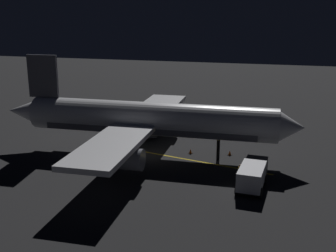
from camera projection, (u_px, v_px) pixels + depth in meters
The scene contains 8 objects.
ground_plane at pixel (151, 156), 46.52m from camera, with size 180.00×180.00×0.20m, color #252526.
apron_guide_stripe at pixel (185, 159), 45.13m from camera, with size 0.24×19.45×0.01m, color gold.
airliner at pixel (146, 120), 45.57m from camera, with size 30.30×33.92×10.86m.
baggage_truck at pixel (253, 175), 37.66m from camera, with size 6.16×2.57×2.15m.
catering_truck at pixel (144, 126), 53.83m from camera, with size 6.22×4.92×2.32m.
ground_crew_worker at pixel (240, 173), 38.86m from camera, with size 0.40×0.40×1.74m.
traffic_cone_near_left at pixel (230, 153), 46.28m from camera, with size 0.50×0.50×0.55m.
traffic_cone_near_right at pixel (190, 151), 46.84m from camera, with size 0.50×0.50×0.55m.
Camera 1 is at (41.83, 13.71, 15.42)m, focal length 44.21 mm.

